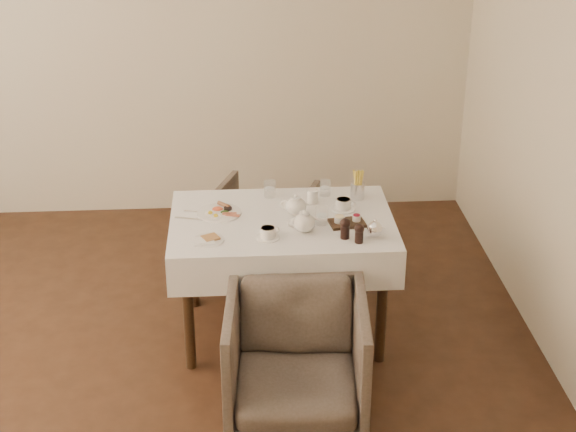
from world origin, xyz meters
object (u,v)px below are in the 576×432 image
(teapot_centre, at_px, (296,205))
(armchair_far, at_px, (263,230))
(armchair_near, at_px, (296,357))
(table, at_px, (282,237))
(breakfast_plate, at_px, (220,212))

(teapot_centre, bearing_deg, armchair_far, 117.51)
(armchair_near, xyz_separation_m, teapot_centre, (0.05, 0.82, 0.49))
(table, distance_m, armchair_near, 0.83)
(table, height_order, breakfast_plate, breakfast_plate)
(armchair_near, relative_size, breakfast_plate, 2.87)
(table, relative_size, breakfast_plate, 4.98)
(table, relative_size, armchair_near, 1.74)
(armchair_near, distance_m, teapot_centre, 0.95)
(teapot_centre, bearing_deg, table, -135.66)
(armchair_far, bearing_deg, table, 116.66)
(armchair_far, distance_m, teapot_centre, 0.92)
(breakfast_plate, bearing_deg, armchair_near, -84.17)
(breakfast_plate, bearing_deg, armchair_far, 50.59)
(armchair_far, xyz_separation_m, breakfast_plate, (-0.27, -0.69, 0.46))
(armchair_near, relative_size, teapot_centre, 4.42)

